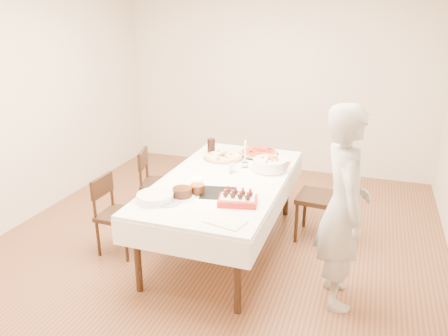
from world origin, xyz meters
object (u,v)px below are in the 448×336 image
(chair_right_savory, at_px, (320,198))
(strawberry_box, at_px, (238,199))
(chair_left_savory, at_px, (159,184))
(dining_table, at_px, (224,213))
(pizza_white, at_px, (224,157))
(chair_left_dessert, at_px, (119,215))
(pizza_pepperoni, at_px, (259,153))
(taper_candle, at_px, (245,154))
(birthday_cake, at_px, (197,185))
(cola_glass, at_px, (211,146))
(pasta_bowl, at_px, (270,164))
(layer_cake, at_px, (182,193))
(person, at_px, (343,208))

(chair_right_savory, relative_size, strawberry_box, 2.86)
(chair_right_savory, xyz_separation_m, chair_left_savory, (-1.81, -0.06, -0.06))
(dining_table, bearing_deg, chair_left_savory, 155.05)
(dining_table, bearing_deg, pizza_white, 109.57)
(chair_left_savory, xyz_separation_m, chair_left_dessert, (0.00, -0.85, -0.01))
(chair_left_dessert, height_order, pizza_pepperoni, pizza_pepperoni)
(chair_right_savory, height_order, taper_candle, taper_candle)
(birthday_cake, bearing_deg, dining_table, 77.34)
(pizza_white, xyz_separation_m, strawberry_box, (0.50, -1.06, 0.02))
(pizza_white, height_order, cola_glass, cola_glass)
(chair_left_savory, relative_size, pasta_bowl, 2.35)
(strawberry_box, bearing_deg, chair_left_dessert, 174.91)
(chair_left_dessert, height_order, layer_cake, layer_cake)
(pasta_bowl, distance_m, birthday_cake, 0.91)
(pasta_bowl, relative_size, taper_candle, 1.15)
(pizza_white, distance_m, layer_cake, 1.10)
(person, height_order, cola_glass, person)
(birthday_cake, bearing_deg, cola_glass, 104.73)
(layer_cake, bearing_deg, chair_right_savory, 44.96)
(pizza_white, bearing_deg, taper_candle, -31.28)
(cola_glass, xyz_separation_m, birthday_cake, (0.30, -1.13, -0.00))
(person, height_order, layer_cake, person)
(birthday_cake, xyz_separation_m, strawberry_box, (0.40, -0.09, -0.04))
(chair_right_savory, distance_m, strawberry_box, 1.22)
(chair_left_dessert, relative_size, strawberry_box, 2.45)
(chair_left_savory, distance_m, person, 2.33)
(taper_candle, bearing_deg, layer_cake, -107.68)
(pizza_white, bearing_deg, layer_cake, -89.83)
(dining_table, bearing_deg, chair_right_savory, 30.08)
(pasta_bowl, relative_size, layer_cake, 1.60)
(person, xyz_separation_m, birthday_cake, (-1.25, 0.06, 0.00))
(pizza_white, distance_m, pizza_pepperoni, 0.42)
(chair_left_savory, bearing_deg, pasta_bowl, 160.71)
(pizza_pepperoni, xyz_separation_m, birthday_cake, (-0.23, -1.25, 0.06))
(pasta_bowl, relative_size, strawberry_box, 1.07)
(pizza_pepperoni, xyz_separation_m, strawberry_box, (0.18, -1.34, 0.02))
(dining_table, xyz_separation_m, chair_left_savory, (-0.94, 0.44, 0.03))
(chair_right_savory, distance_m, pasta_bowl, 0.63)
(chair_left_savory, height_order, taper_candle, taper_candle)
(chair_right_savory, relative_size, cola_glass, 5.55)
(cola_glass, xyz_separation_m, layer_cake, (0.20, -1.25, -0.04))
(person, bearing_deg, strawberry_box, 75.31)
(pizza_pepperoni, bearing_deg, pizza_white, -139.78)
(taper_candle, bearing_deg, pasta_bowl, -1.80)
(pizza_pepperoni, relative_size, pasta_bowl, 1.32)
(chair_right_savory, xyz_separation_m, strawberry_box, (-0.56, -1.02, 0.33))
(chair_right_savory, relative_size, pizza_white, 2.07)
(pizza_white, relative_size, pasta_bowl, 1.30)
(dining_table, distance_m, person, 1.33)
(taper_candle, distance_m, cola_glass, 0.60)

